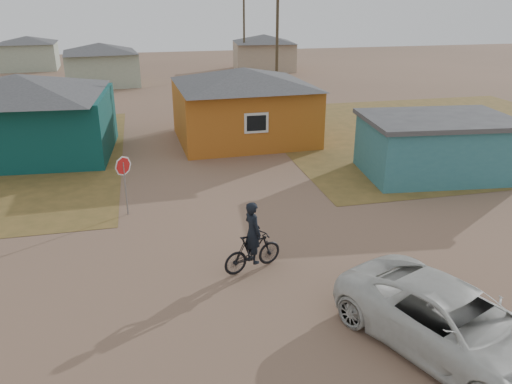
% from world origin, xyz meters
% --- Properties ---
extents(ground, '(120.00, 120.00, 0.00)m').
position_xyz_m(ground, '(0.00, 0.00, 0.00)').
color(ground, '#85634D').
extents(grass_ne, '(20.00, 18.00, 0.00)m').
position_xyz_m(grass_ne, '(14.00, 13.00, 0.01)').
color(grass_ne, olive).
rests_on(grass_ne, ground).
extents(house_teal, '(8.93, 7.08, 4.00)m').
position_xyz_m(house_teal, '(-8.50, 13.50, 2.05)').
color(house_teal, '#0A3B38').
rests_on(house_teal, ground).
extents(house_yellow, '(7.72, 6.76, 3.90)m').
position_xyz_m(house_yellow, '(2.50, 14.00, 2.00)').
color(house_yellow, '#B5611B').
rests_on(house_yellow, ground).
extents(shed_turquoise, '(6.71, 4.93, 2.60)m').
position_xyz_m(shed_turquoise, '(9.50, 6.50, 1.31)').
color(shed_turquoise, teal).
rests_on(shed_turquoise, ground).
extents(house_pale_west, '(7.04, 6.15, 3.60)m').
position_xyz_m(house_pale_west, '(-6.00, 34.00, 1.86)').
color(house_pale_west, '#A3AF97').
rests_on(house_pale_west, ground).
extents(house_beige_east, '(6.95, 6.05, 3.60)m').
position_xyz_m(house_beige_east, '(10.00, 40.00, 1.86)').
color(house_beige_east, tan).
rests_on(house_beige_east, ground).
extents(house_pale_north, '(6.28, 5.81, 3.40)m').
position_xyz_m(house_pale_north, '(-14.00, 46.00, 1.75)').
color(house_pale_north, '#A3AF97').
rests_on(house_pale_north, ground).
extents(utility_pole_near, '(1.40, 0.20, 8.00)m').
position_xyz_m(utility_pole_near, '(6.50, 22.00, 4.14)').
color(utility_pole_near, '#443A29').
rests_on(utility_pole_near, ground).
extents(utility_pole_far, '(1.40, 0.20, 8.00)m').
position_xyz_m(utility_pole_far, '(7.50, 38.00, 4.14)').
color(utility_pole_far, '#443A29').
rests_on(utility_pole_far, ground).
extents(stop_sign, '(0.69, 0.29, 2.23)m').
position_xyz_m(stop_sign, '(-3.66, 5.09, 1.65)').
color(stop_sign, gray).
rests_on(stop_sign, ground).
extents(cyclist, '(1.94, 1.12, 2.12)m').
position_xyz_m(cyclist, '(-0.08, 0.28, 0.77)').
color(cyclist, black).
rests_on(cyclist, ground).
extents(vehicle, '(4.44, 6.01, 1.52)m').
position_xyz_m(vehicle, '(3.44, -4.26, 0.76)').
color(vehicle, silver).
rests_on(vehicle, ground).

